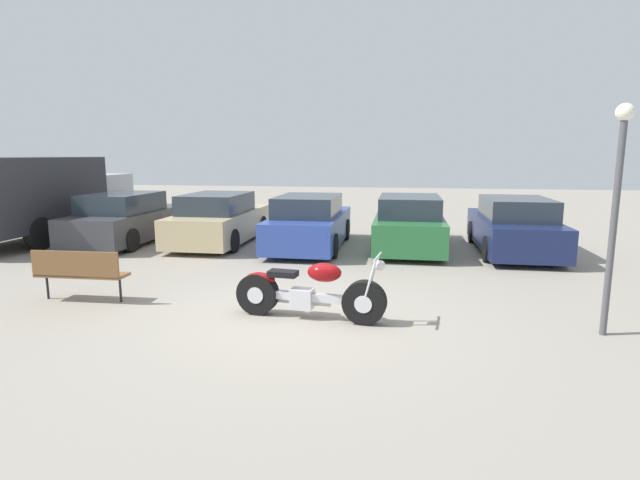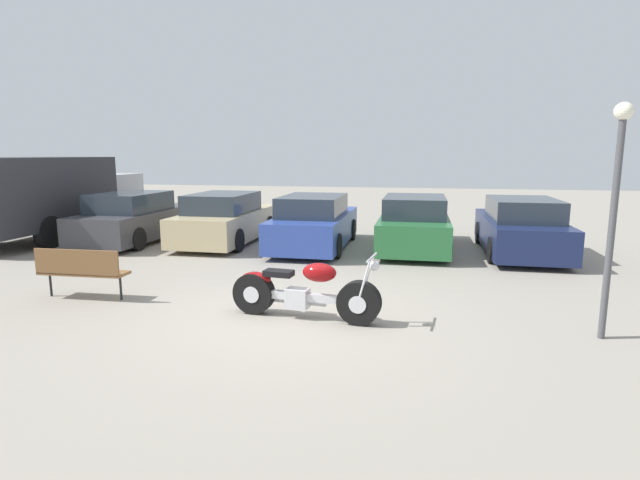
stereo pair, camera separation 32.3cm
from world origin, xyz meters
TOP-DOWN VIEW (x-y plane):
  - ground_plane at (0.00, 0.00)m, footprint 60.00×60.00m
  - motorcycle at (0.24, -0.05)m, footprint 2.34×0.72m
  - parked_car_dark_grey at (-6.00, 5.61)m, footprint 1.79×4.27m
  - parked_car_champagne at (-3.40, 5.92)m, footprint 1.79×4.27m
  - parked_car_blue at (-0.80, 5.66)m, footprint 1.79×4.27m
  - parked_car_green at (1.80, 5.96)m, footprint 1.79×4.27m
  - parked_car_navy at (4.39, 5.83)m, footprint 1.79×4.27m
  - delivery_truck at (-8.76, 5.53)m, footprint 2.41×6.36m
  - park_bench at (-3.71, 0.18)m, footprint 1.55×0.44m
  - lamp_post at (4.40, -0.06)m, footprint 0.23×0.23m

SIDE VIEW (x-z plane):
  - ground_plane at x=0.00m, z-range 0.00..0.00m
  - motorcycle at x=0.24m, z-range -0.10..0.93m
  - park_bench at x=-3.71m, z-range 0.10..0.99m
  - parked_car_dark_grey at x=-6.00m, z-range -0.05..1.35m
  - parked_car_champagne at x=-3.40m, z-range -0.05..1.35m
  - parked_car_blue at x=-0.80m, z-range -0.05..1.35m
  - parked_car_green at x=1.80m, z-range -0.05..1.35m
  - parked_car_navy at x=4.39m, z-range -0.05..1.35m
  - delivery_truck at x=-8.76m, z-range 0.15..2.52m
  - lamp_post at x=4.40m, z-range 0.43..3.54m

